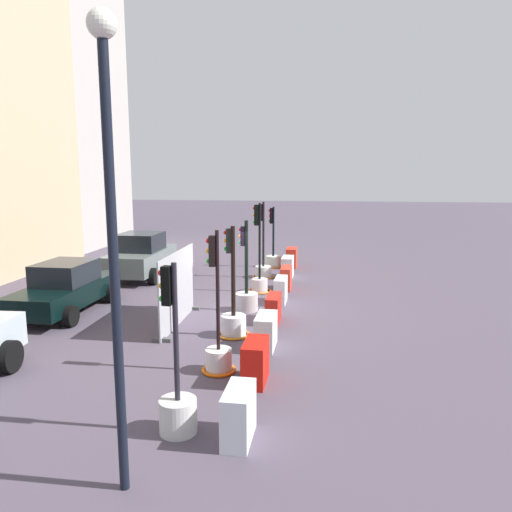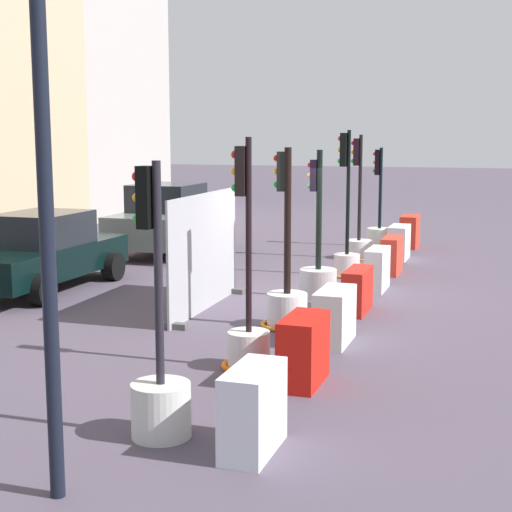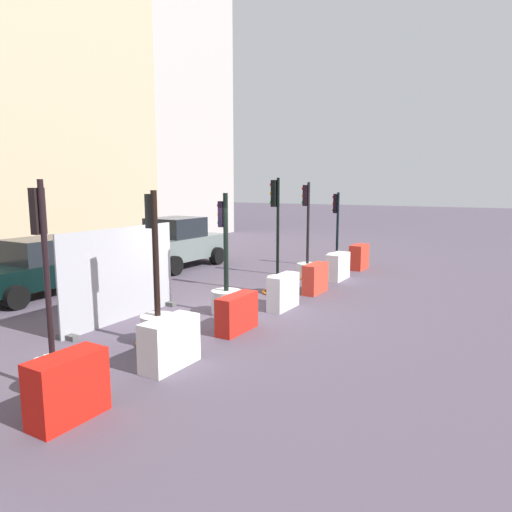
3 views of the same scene
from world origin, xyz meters
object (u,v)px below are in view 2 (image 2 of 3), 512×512
(traffic_light_6, at_px, (379,232))
(car_black_sedan, at_px, (42,253))
(traffic_light_0, at_px, (160,387))
(street_lamp_post, at_px, (39,37))
(construction_barrier_7, at_px, (410,232))
(traffic_light_1, at_px, (248,331))
(construction_barrier_0, at_px, (253,410))
(construction_barrier_1, at_px, (304,350))
(construction_barrier_2, at_px, (334,316))
(construction_barrier_4, at_px, (377,269))
(construction_barrier_5, at_px, (392,255))
(traffic_light_5, at_px, (359,240))
(construction_barrier_3, at_px, (357,291))
(car_grey_saloon, at_px, (167,220))
(traffic_light_2, at_px, (287,297))
(traffic_light_3, at_px, (318,272))
(traffic_light_4, at_px, (347,252))
(construction_barrier_6, at_px, (399,243))

(traffic_light_6, xyz_separation_m, car_black_sedan, (-8.14, 5.65, 0.36))
(traffic_light_0, height_order, street_lamp_post, street_lamp_post)
(construction_barrier_7, bearing_deg, traffic_light_1, 175.90)
(traffic_light_0, relative_size, construction_barrier_0, 2.97)
(construction_barrier_1, height_order, construction_barrier_2, construction_barrier_1)
(construction_barrier_4, bearing_deg, construction_barrier_0, -179.87)
(traffic_light_6, height_order, construction_barrier_2, traffic_light_6)
(construction_barrier_2, relative_size, construction_barrier_5, 1.04)
(car_black_sedan, bearing_deg, traffic_light_5, -43.15)
(construction_barrier_3, xyz_separation_m, construction_barrier_7, (8.31, -0.03, 0.06))
(construction_barrier_7, xyz_separation_m, car_black_sedan, (-8.15, 6.50, 0.31))
(construction_barrier_1, relative_size, car_grey_saloon, 0.25)
(traffic_light_2, bearing_deg, construction_barrier_2, -129.27)
(traffic_light_5, relative_size, street_lamp_post, 0.50)
(construction_barrier_7, bearing_deg, car_grey_saloon, 115.92)
(traffic_light_3, relative_size, traffic_light_4, 0.88)
(traffic_light_2, height_order, construction_barrier_6, traffic_light_2)
(construction_barrier_3, bearing_deg, construction_barrier_7, -0.18)
(construction_barrier_3, relative_size, construction_barrier_7, 1.15)
(construction_barrier_1, bearing_deg, traffic_light_1, 63.80)
(construction_barrier_2, height_order, car_black_sedan, car_black_sedan)
(traffic_light_1, relative_size, traffic_light_4, 0.96)
(traffic_light_6, xyz_separation_m, construction_barrier_1, (-12.48, -0.86, 0.04))
(traffic_light_1, bearing_deg, traffic_light_2, 2.28)
(traffic_light_5, xyz_separation_m, construction_barrier_5, (-1.94, -1.09, -0.06))
(construction_barrier_2, height_order, street_lamp_post, street_lamp_post)
(traffic_light_0, height_order, traffic_light_4, traffic_light_4)
(traffic_light_3, height_order, street_lamp_post, street_lamp_post)
(traffic_light_4, height_order, construction_barrier_2, traffic_light_4)
(traffic_light_0, relative_size, construction_barrier_1, 2.87)
(traffic_light_1, height_order, construction_barrier_3, traffic_light_1)
(construction_barrier_1, xyz_separation_m, car_black_sedan, (4.34, 6.51, 0.32))
(construction_barrier_6, bearing_deg, construction_barrier_5, -177.50)
(traffic_light_4, distance_m, construction_barrier_2, 5.74)
(traffic_light_4, bearing_deg, construction_barrier_2, -171.19)
(traffic_light_3, distance_m, construction_barrier_1, 5.32)
(traffic_light_0, xyz_separation_m, traffic_light_5, (12.30, 0.02, -0.06))
(traffic_light_4, distance_m, traffic_light_5, 2.48)
(construction_barrier_1, distance_m, construction_barrier_4, 6.26)
(construction_barrier_4, xyz_separation_m, car_grey_saloon, (3.29, 6.05, 0.46))
(traffic_light_0, xyz_separation_m, traffic_light_4, (9.82, -0.13, -0.01))
(traffic_light_0, relative_size, street_lamp_post, 0.47)
(construction_barrier_4, distance_m, construction_barrier_5, 1.97)
(traffic_light_0, height_order, construction_barrier_5, traffic_light_0)
(traffic_light_2, relative_size, construction_barrier_5, 2.84)
(construction_barrier_2, xyz_separation_m, car_grey_saloon, (7.53, 6.03, 0.47))
(traffic_light_4, bearing_deg, street_lamp_post, 177.82)
(traffic_light_2, relative_size, construction_barrier_2, 2.72)
(construction_barrier_3, distance_m, construction_barrier_7, 8.31)
(construction_barrier_2, bearing_deg, traffic_light_4, 8.81)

